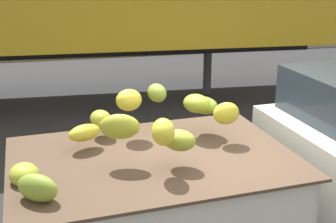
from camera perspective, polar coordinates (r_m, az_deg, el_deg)
curb_strip at (r=14.53m, az=-6.53°, el=7.35°), size 80.00×0.80×0.16m
pickup_truck at (r=5.28m, az=18.01°, el=-4.75°), size 4.87×2.21×1.70m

